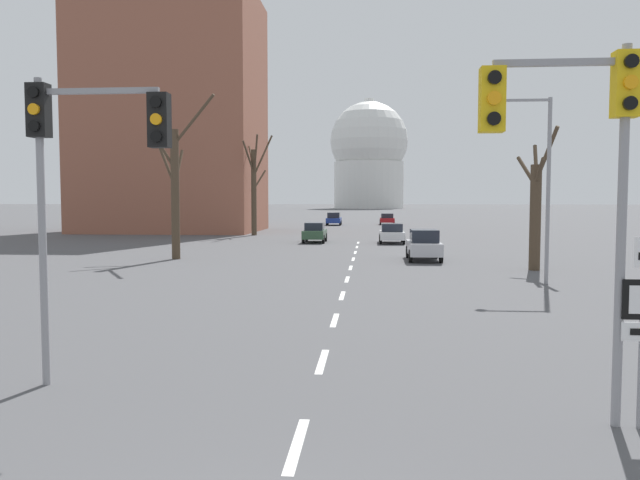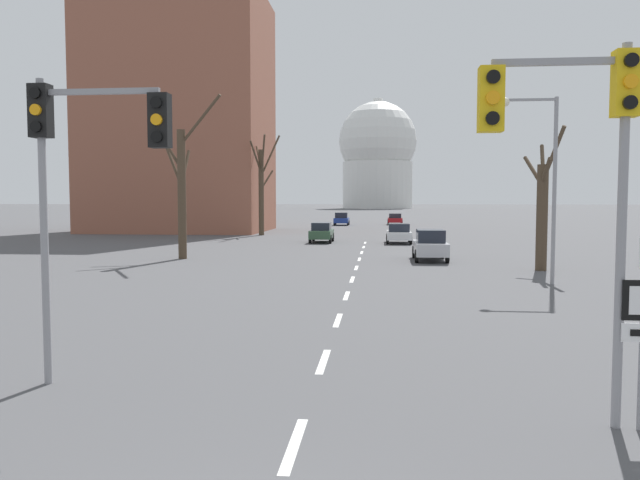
{
  "view_description": "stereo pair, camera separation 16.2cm",
  "coord_description": "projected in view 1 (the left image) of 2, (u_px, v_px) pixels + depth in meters",
  "views": [
    {
      "loc": [
        1.02,
        -4.46,
        3.43
      ],
      "look_at": [
        0.09,
        6.76,
        2.69
      ],
      "focal_mm": 35.0,
      "sensor_mm": 36.0,
      "label": 1
    },
    {
      "loc": [
        1.18,
        -4.45,
        3.43
      ],
      "look_at": [
        0.09,
        6.76,
        2.69
      ],
      "focal_mm": 35.0,
      "sensor_mm": 36.0,
      "label": 2
    }
  ],
  "objects": [
    {
      "name": "lane_stripe_0",
      "position": [
        297.0,
        445.0,
        8.7
      ],
      "size": [
        0.16,
        2.0,
        0.01
      ],
      "primitive_type": "cube",
      "color": "silver",
      "rests_on": "ground_plane"
    },
    {
      "name": "lane_stripe_1",
      "position": [
        322.0,
        361.0,
        13.17
      ],
      "size": [
        0.16,
        2.0,
        0.01
      ],
      "primitive_type": "cube",
      "color": "silver",
      "rests_on": "ground_plane"
    },
    {
      "name": "lane_stripe_2",
      "position": [
        335.0,
        320.0,
        17.65
      ],
      "size": [
        0.16,
        2.0,
        0.01
      ],
      "primitive_type": "cube",
      "color": "silver",
      "rests_on": "ground_plane"
    },
    {
      "name": "lane_stripe_3",
      "position": [
        342.0,
        296.0,
        22.12
      ],
      "size": [
        0.16,
        2.0,
        0.01
      ],
      "primitive_type": "cube",
      "color": "silver",
      "rests_on": "ground_plane"
    },
    {
      "name": "lane_stripe_4",
      "position": [
        347.0,
        279.0,
        26.6
      ],
      "size": [
        0.16,
        2.0,
        0.01
      ],
      "primitive_type": "cube",
      "color": "silver",
      "rests_on": "ground_plane"
    },
    {
      "name": "lane_stripe_5",
      "position": [
        351.0,
        268.0,
        31.07
      ],
      "size": [
        0.16,
        2.0,
        0.01
      ],
      "primitive_type": "cube",
      "color": "silver",
      "rests_on": "ground_plane"
    },
    {
      "name": "lane_stripe_6",
      "position": [
        353.0,
        259.0,
        35.55
      ],
      "size": [
        0.16,
        2.0,
        0.01
      ],
      "primitive_type": "cube",
      "color": "silver",
      "rests_on": "ground_plane"
    },
    {
      "name": "lane_stripe_7",
      "position": [
        355.0,
        252.0,
        40.02
      ],
      "size": [
        0.16,
        2.0,
        0.01
      ],
      "primitive_type": "cube",
      "color": "silver",
      "rests_on": "ground_plane"
    },
    {
      "name": "lane_stripe_8",
      "position": [
        357.0,
        247.0,
        44.5
      ],
      "size": [
        0.16,
        2.0,
        0.01
      ],
      "primitive_type": "cube",
      "color": "silver",
      "rests_on": "ground_plane"
    },
    {
      "name": "lane_stripe_9",
      "position": [
        358.0,
        243.0,
        48.97
      ],
      "size": [
        0.16,
        2.0,
        0.01
      ],
      "primitive_type": "cube",
      "color": "silver",
      "rests_on": "ground_plane"
    },
    {
      "name": "traffic_signal_near_right",
      "position": [
        579.0,
        139.0,
        9.2
      ],
      "size": [
        2.28,
        0.34,
        5.68
      ],
      "color": "gray",
      "rests_on": "ground_plane"
    },
    {
      "name": "traffic_signal_near_left",
      "position": [
        80.0,
        153.0,
        11.18
      ],
      "size": [
        2.58,
        0.34,
        5.6
      ],
      "color": "gray",
      "rests_on": "ground_plane"
    },
    {
      "name": "street_lamp_right",
      "position": [
        538.0,
        168.0,
        24.95
      ],
      "size": [
        2.25,
        0.36,
        7.46
      ],
      "color": "gray",
      "rests_on": "ground_plane"
    },
    {
      "name": "sedan_near_left",
      "position": [
        392.0,
        233.0,
        48.39
      ],
      "size": [
        1.93,
        4.17,
        1.54
      ],
      "color": "silver",
      "rests_on": "ground_plane"
    },
    {
      "name": "sedan_near_right",
      "position": [
        387.0,
        219.0,
        83.52
      ],
      "size": [
        1.95,
        4.1,
        1.5
      ],
      "color": "maroon",
      "rests_on": "ground_plane"
    },
    {
      "name": "sedan_mid_centre",
      "position": [
        315.0,
        232.0,
        49.31
      ],
      "size": [
        1.75,
        4.05,
        1.58
      ],
      "color": "#2D4C33",
      "rests_on": "ground_plane"
    },
    {
      "name": "sedan_far_left",
      "position": [
        424.0,
        245.0,
        34.76
      ],
      "size": [
        1.82,
        4.19,
        1.74
      ],
      "color": "#B7B7BC",
      "rests_on": "ground_plane"
    },
    {
      "name": "sedan_far_right",
      "position": [
        334.0,
        219.0,
        81.76
      ],
      "size": [
        1.93,
        4.36,
        1.67
      ],
      "color": "navy",
      "rests_on": "ground_plane"
    },
    {
      "name": "bare_tree_left_near",
      "position": [
        254.0,
        186.0,
        58.86
      ],
      "size": [
        2.51,
        3.98,
        9.58
      ],
      "color": "#473828",
      "rests_on": "ground_plane"
    },
    {
      "name": "bare_tree_right_near",
      "position": [
        536.0,
        208.0,
        29.9
      ],
      "size": [
        1.3,
        3.35,
        6.81
      ],
      "color": "#473828",
      "rests_on": "ground_plane"
    },
    {
      "name": "bare_tree_left_far",
      "position": [
        175.0,
        187.0,
        35.43
      ],
      "size": [
        4.24,
        2.62,
        9.2
      ],
      "color": "#473828",
      "rests_on": "ground_plane"
    },
    {
      "name": "capitol_dome",
      "position": [
        369.0,
        155.0,
        227.88
      ],
      "size": [
        28.26,
        28.26,
        39.91
      ],
      "color": "silver",
      "rests_on": "ground_plane"
    },
    {
      "name": "apartment_block_left",
      "position": [
        173.0,
        114.0,
        65.98
      ],
      "size": [
        18.0,
        14.0,
        24.79
      ],
      "primitive_type": "cube",
      "color": "#935642",
      "rests_on": "ground_plane"
    }
  ]
}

